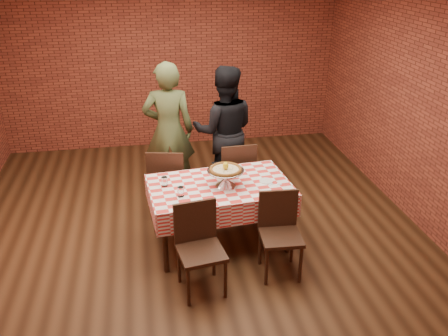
{
  "coord_description": "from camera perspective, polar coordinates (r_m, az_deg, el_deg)",
  "views": [
    {
      "loc": [
        -0.48,
        -4.74,
        3.13
      ],
      "look_at": [
        0.34,
        -0.12,
        0.92
      ],
      "focal_mm": 37.67,
      "sensor_mm": 36.0,
      "label": 1
    }
  ],
  "objects": [
    {
      "name": "chair_near_right",
      "position": [
        4.89,
        6.91,
        -8.35
      ],
      "size": [
        0.43,
        0.43,
        0.89
      ],
      "primitive_type": null,
      "rotation": [
        0.0,
        0.0,
        -0.06
      ],
      "color": "#351E14",
      "rests_on": "ground"
    },
    {
      "name": "ground",
      "position": [
        5.7,
        -3.59,
        -8.16
      ],
      "size": [
        6.0,
        6.0,
        0.0
      ],
      "primitive_type": "plane",
      "color": "black",
      "rests_on": "ground"
    },
    {
      "name": "lemon",
      "position": [
        5.07,
        0.2,
        0.28
      ],
      "size": [
        0.07,
        0.07,
        0.08
      ],
      "primitive_type": "ellipsoid",
      "rotation": [
        0.0,
        0.0,
        0.04
      ],
      "color": "yellow",
      "rests_on": "pizza"
    },
    {
      "name": "chair_far_left",
      "position": [
        5.97,
        -6.73,
        -1.5
      ],
      "size": [
        0.54,
        0.54,
        0.93
      ],
      "primitive_type": null,
      "rotation": [
        0.0,
        0.0,
        2.92
      ],
      "color": "#351E14",
      "rests_on": "ground"
    },
    {
      "name": "chair_near_left",
      "position": [
        4.63,
        -2.79,
        -10.13
      ],
      "size": [
        0.49,
        0.49,
        0.91
      ],
      "primitive_type": null,
      "rotation": [
        0.0,
        0.0,
        0.15
      ],
      "color": "#351E14",
      "rests_on": "ground"
    },
    {
      "name": "diner_olive",
      "position": [
        6.3,
        -6.72,
        4.52
      ],
      "size": [
        0.72,
        0.51,
        1.85
      ],
      "primitive_type": "imported",
      "rotation": [
        0.0,
        0.0,
        3.04
      ],
      "color": "#4A542D",
      "rests_on": "ground"
    },
    {
      "name": "chair_far_right",
      "position": [
        6.12,
        1.34,
        -0.62
      ],
      "size": [
        0.47,
        0.47,
        0.93
      ],
      "primitive_type": null,
      "rotation": [
        0.0,
        0.0,
        3.19
      ],
      "color": "#351E14",
      "rests_on": "ground"
    },
    {
      "name": "back_wall",
      "position": [
        7.94,
        -6.5,
        12.81
      ],
      "size": [
        5.5,
        0.0,
        5.5
      ],
      "primitive_type": "plane",
      "rotation": [
        1.57,
        0.0,
        0.0
      ],
      "color": "maroon",
      "rests_on": "ground"
    },
    {
      "name": "pizza",
      "position": [
        5.09,
        0.2,
        -0.21
      ],
      "size": [
        0.37,
        0.37,
        0.03
      ],
      "primitive_type": "cylinder",
      "rotation": [
        0.0,
        0.0,
        0.04
      ],
      "color": "beige",
      "rests_on": "pizza_stand"
    },
    {
      "name": "water_glass_right",
      "position": [
        5.18,
        -7.23,
        -1.64
      ],
      "size": [
        0.07,
        0.07,
        0.11
      ],
      "primitive_type": "cylinder",
      "rotation": [
        0.0,
        0.0,
        0.09
      ],
      "color": "white",
      "rests_on": "tablecloth"
    },
    {
      "name": "diner_black",
      "position": [
        6.35,
        0.03,
        4.52
      ],
      "size": [
        0.95,
        0.79,
        1.78
      ],
      "primitive_type": "imported",
      "rotation": [
        0.0,
        0.0,
        2.99
      ],
      "color": "black",
      "rests_on": "ground"
    },
    {
      "name": "sweetener_packet_b",
      "position": [
        5.23,
        6.74,
        -1.93
      ],
      "size": [
        0.05,
        0.04,
        0.0
      ],
      "primitive_type": "cube",
      "rotation": [
        0.0,
        0.0,
        -0.15
      ],
      "color": "white",
      "rests_on": "tablecloth"
    },
    {
      "name": "water_glass_left",
      "position": [
        4.95,
        -5.28,
        -2.89
      ],
      "size": [
        0.07,
        0.07,
        0.11
      ],
      "primitive_type": "cylinder",
      "rotation": [
        0.0,
        0.0,
        0.09
      ],
      "color": "white",
      "rests_on": "tablecloth"
    },
    {
      "name": "pizza_stand",
      "position": [
        5.13,
        0.19,
        -1.19
      ],
      "size": [
        0.43,
        0.43,
        0.18
      ],
      "primitive_type": null,
      "rotation": [
        0.0,
        0.0,
        0.04
      ],
      "color": "silver",
      "rests_on": "tablecloth"
    },
    {
      "name": "condiment_caddy",
      "position": [
        5.43,
        -0.98,
        0.01
      ],
      "size": [
        0.09,
        0.07,
        0.13
      ],
      "primitive_type": "cube",
      "rotation": [
        0.0,
        0.0,
        0.03
      ],
      "color": "silver",
      "rests_on": "tablecloth"
    },
    {
      "name": "side_plate",
      "position": [
        5.28,
        5.14,
        -1.57
      ],
      "size": [
        0.17,
        0.17,
        0.01
      ],
      "primitive_type": "cylinder",
      "rotation": [
        0.0,
        0.0,
        0.09
      ],
      "color": "white",
      "rests_on": "tablecloth"
    },
    {
      "name": "tablecloth",
      "position": [
        5.25,
        -0.53,
        -3.29
      ],
      "size": [
        1.65,
        1.09,
        0.26
      ],
      "primitive_type": null,
      "rotation": [
        0.0,
        0.0,
        0.09
      ],
      "color": "red",
      "rests_on": "table"
    },
    {
      "name": "sweetener_packet_a",
      "position": [
        5.22,
        5.65,
        -1.95
      ],
      "size": [
        0.06,
        0.06,
        0.0
      ],
      "primitive_type": "cube",
      "rotation": [
        0.0,
        0.0,
        0.6
      ],
      "color": "white",
      "rests_on": "tablecloth"
    },
    {
      "name": "table",
      "position": [
        5.38,
        -0.52,
        -5.64
      ],
      "size": [
        1.61,
        1.05,
        0.75
      ],
      "primitive_type": "cube",
      "rotation": [
        0.0,
        0.0,
        0.09
      ],
      "color": "#351E14",
      "rests_on": "ground"
    }
  ]
}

